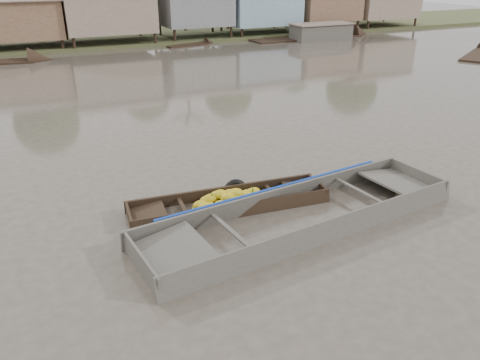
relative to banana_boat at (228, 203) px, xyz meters
name	(u,v)px	position (x,y,z in m)	size (l,w,h in m)	color
ground	(240,224)	(-0.08, -0.90, -0.13)	(120.00, 120.00, 0.00)	#463F35
riverbank	(107,1)	(2.95, 30.96, 2.94)	(120.00, 12.47, 10.22)	#384723
banana_boat	(228,203)	(0.00, 0.00, 0.00)	(5.25, 1.72, 0.72)	black
viewer_boat	(302,219)	(1.33, -1.43, -0.05)	(8.43, 3.03, 0.66)	#403C36
distant_boats	(255,43)	(12.44, 23.42, 0.06)	(48.67, 15.66, 1.38)	black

